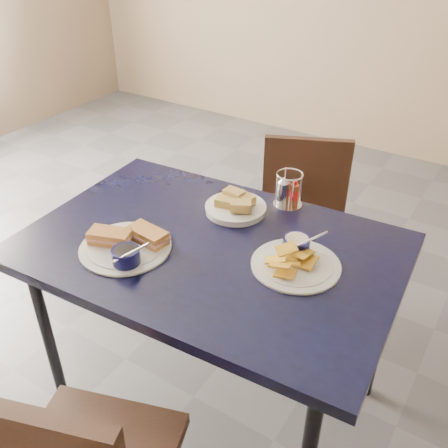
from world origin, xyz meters
The scene contains 7 objects.
ground centered at (0.00, 0.00, 0.00)m, with size 6.00×6.00×0.00m, color #54555A.
dining_table centered at (0.05, -0.24, 0.69)m, with size 1.31×0.92×0.75m.
chair_far centered at (0.11, 0.49, 0.48)m, with size 0.52×0.52×0.84m.
sandwich_plate centered at (-0.17, -0.41, 0.77)m, with size 0.32×0.31×0.12m.
plantain_plate centered at (0.33, -0.18, 0.77)m, with size 0.29×0.29×0.12m.
bread_basket centered at (0.01, -0.01, 0.77)m, with size 0.22×0.22×0.07m.
condiment_caddy centered at (0.15, 0.14, 0.81)m, with size 0.11×0.11×0.14m.
Camera 1 is at (0.83, -1.38, 1.73)m, focal length 40.00 mm.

